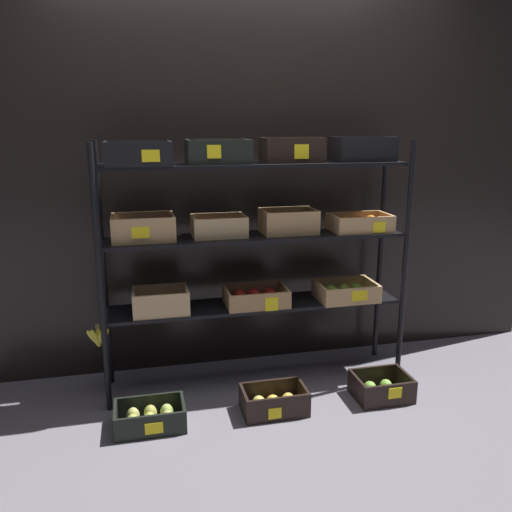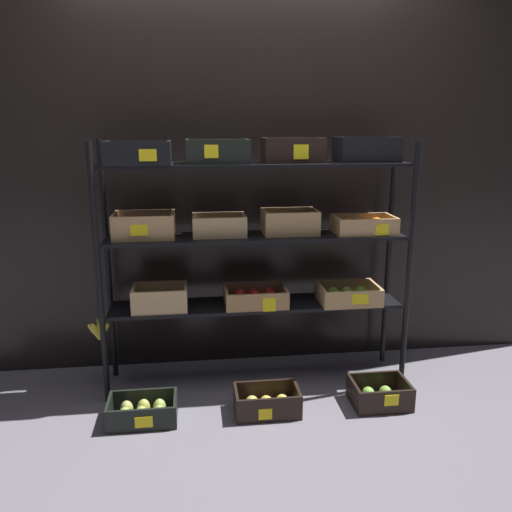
{
  "view_description": "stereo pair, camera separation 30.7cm",
  "coord_description": "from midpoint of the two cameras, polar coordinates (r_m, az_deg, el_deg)",
  "views": [
    {
      "loc": [
        -0.67,
        -2.9,
        1.55
      ],
      "look_at": [
        0.0,
        0.0,
        0.79
      ],
      "focal_mm": 36.83,
      "sensor_mm": 36.0,
      "label": 1
    },
    {
      "loc": [
        -0.37,
        -2.95,
        1.55
      ],
      "look_at": [
        0.0,
        0.0,
        0.79
      ],
      "focal_mm": 36.83,
      "sensor_mm": 36.0,
      "label": 2
    }
  ],
  "objects": [
    {
      "name": "display_rack",
      "position": [
        3.03,
        2.9,
        3.04
      ],
      "size": [
        1.87,
        0.37,
        1.47
      ],
      "color": "black",
      "rests_on": "ground_plane"
    },
    {
      "name": "crate_ground_apple_green",
      "position": [
        3.18,
        16.07,
        -14.39
      ],
      "size": [
        0.32,
        0.25,
        0.14
      ],
      "color": "black",
      "rests_on": "ground_plane"
    },
    {
      "name": "storefront_wall",
      "position": [
        3.34,
        1.89,
        9.97
      ],
      "size": [
        4.15,
        0.12,
        2.59
      ],
      "primitive_type": "cube",
      "color": "black",
      "rests_on": "ground_plane"
    },
    {
      "name": "ground_plane",
      "position": [
        3.35,
        2.69,
        -13.24
      ],
      "size": [
        10.0,
        10.0,
        0.0
      ],
      "primitive_type": "plane",
      "color": "slate"
    },
    {
      "name": "crate_ground_apple_gold",
      "position": [
        2.99,
        4.27,
        -15.76
      ],
      "size": [
        0.35,
        0.22,
        0.14
      ],
      "color": "black",
      "rests_on": "ground_plane"
    },
    {
      "name": "crate_ground_pear",
      "position": [
        2.94,
        -9.2,
        -16.43
      ],
      "size": [
        0.36,
        0.23,
        0.13
      ],
      "color": "black",
      "rests_on": "ground_plane"
    }
  ]
}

